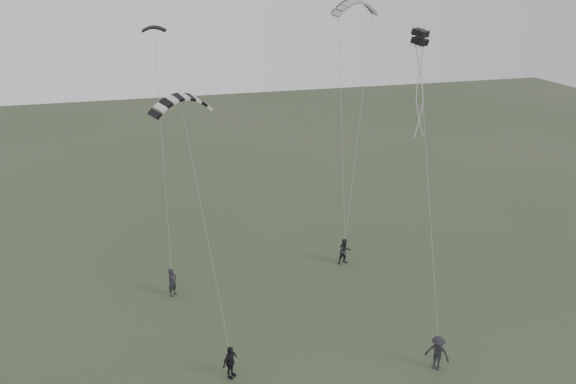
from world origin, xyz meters
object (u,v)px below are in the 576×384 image
object	(u,v)px
flyer_far	(437,353)
kite_striped	(181,97)
flyer_right	(345,251)
kite_box	(420,37)
flyer_center	(230,362)
kite_pale_large	(356,1)
kite_dark_small	(154,27)
flyer_left	(172,282)

from	to	relation	value
flyer_far	kite_striped	world-z (taller)	kite_striped
flyer_right	kite_box	size ratio (longest dim) A/B	2.51
flyer_center	kite_striped	xyz separation A→B (m)	(-1.11, 5.39, 12.50)
kite_pale_large	kite_striped	world-z (taller)	kite_pale_large
flyer_center	kite_dark_small	bearing A→B (deg)	58.17
flyer_center	kite_box	xyz separation A→B (m)	(11.75, 4.87, 15.14)
flyer_left	flyer_far	bearing A→B (deg)	-84.88
kite_pale_large	kite_striped	distance (m)	17.21
flyer_far	flyer_left	bearing A→B (deg)	-176.52
flyer_right	flyer_left	bearing A→B (deg)	179.09
kite_pale_large	kite_box	world-z (taller)	kite_pale_large
kite_striped	flyer_right	bearing A→B (deg)	-0.41
flyer_right	flyer_center	xyz separation A→B (m)	(-9.87, -9.77, -0.04)
flyer_right	kite_box	bearing A→B (deg)	-75.01
kite_dark_small	kite_pale_large	xyz separation A→B (m)	(14.14, 3.52, 1.12)
flyer_far	kite_striped	distance (m)	18.57
flyer_center	flyer_far	size ratio (longest dim) A/B	0.92
flyer_center	kite_pale_large	size ratio (longest dim) A/B	0.51
flyer_left	kite_dark_small	world-z (taller)	kite_dark_small
flyer_center	kite_pale_large	distance (m)	25.72
flyer_left	kite_dark_small	bearing A→B (deg)	40.42
flyer_right	kite_striped	xyz separation A→B (m)	(-10.98, -4.38, 12.46)
kite_striped	kite_dark_small	bearing A→B (deg)	74.60
kite_striped	flyer_center	bearing A→B (deg)	-100.55
flyer_left	kite_box	distance (m)	20.90
kite_pale_large	kite_striped	size ratio (longest dim) A/B	1.08
flyer_far	kite_striped	bearing A→B (deg)	-169.05
flyer_far	kite_pale_large	distance (m)	24.19
kite_pale_large	kite_box	xyz separation A→B (m)	(-0.51, -10.59, -1.36)
kite_striped	kite_box	world-z (taller)	kite_box
flyer_left	flyer_right	distance (m)	12.11
flyer_far	kite_dark_small	bearing A→B (deg)	175.31
flyer_left	flyer_far	distance (m)	16.67
kite_box	flyer_center	bearing A→B (deg)	166.38
flyer_right	kite_striped	bearing A→B (deg)	-164.23
flyer_right	kite_dark_small	size ratio (longest dim) A/B	1.35
flyer_right	kite_box	xyz separation A→B (m)	(1.87, -4.89, 15.10)
flyer_left	kite_box	xyz separation A→B (m)	(13.94, -3.82, 15.09)
kite_pale_large	kite_dark_small	bearing A→B (deg)	-178.59
kite_pale_large	kite_box	size ratio (longest dim) A/B	4.72
flyer_center	kite_pale_large	xyz separation A→B (m)	(12.26, 15.47, 16.50)
flyer_far	flyer_right	bearing A→B (deg)	136.93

